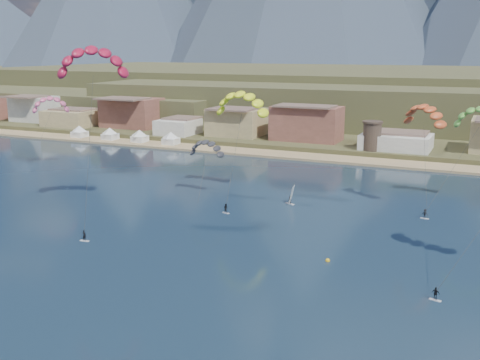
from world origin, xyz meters
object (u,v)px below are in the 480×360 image
object	(u,v)px
kitesurfer_green	(480,115)
buoy	(328,261)
kitesurfer_yellow	(241,100)
windsurfer	(291,198)
watchtower	(372,136)
kitesurfer_red	(92,57)

from	to	relation	value
kitesurfer_green	buoy	bearing A→B (deg)	-112.61
kitesurfer_yellow	windsurfer	size ratio (longest dim) A/B	6.69
kitesurfer_green	buoy	xyz separation A→B (m)	(-17.98, -43.16, -18.17)
watchtower	windsurfer	bearing A→B (deg)	-94.28
kitesurfer_red	kitesurfer_green	bearing A→B (deg)	30.82
kitesurfer_red	windsurfer	bearing A→B (deg)	37.40
kitesurfer_green	windsurfer	bearing A→B (deg)	-155.90
buoy	windsurfer	bearing A→B (deg)	119.30
kitesurfer_red	buoy	world-z (taller)	kitesurfer_red
watchtower	windsurfer	xyz separation A→B (m)	(-4.37, -58.33, -5.15)
watchtower	kitesurfer_green	xyz separation A→B (m)	(29.37, -43.24, 11.92)
buoy	kitesurfer_yellow	bearing A→B (deg)	131.58
watchtower	buoy	bearing A→B (deg)	-82.49
windsurfer	buoy	xyz separation A→B (m)	(15.75, -28.07, -1.10)
windsurfer	buoy	bearing A→B (deg)	-60.70
kitesurfer_green	windsurfer	distance (m)	40.71
watchtower	buoy	xyz separation A→B (m)	(11.39, -86.41, -6.25)
kitesurfer_red	buoy	xyz separation A→B (m)	(45.68, -5.19, -29.43)
kitesurfer_green	watchtower	bearing A→B (deg)	124.18
kitesurfer_red	kitesurfer_yellow	xyz separation A→B (m)	(17.05, 27.08, -9.19)
watchtower	buoy	size ratio (longest dim) A/B	12.50
kitesurfer_red	kitesurfer_green	size ratio (longest dim) A/B	1.43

